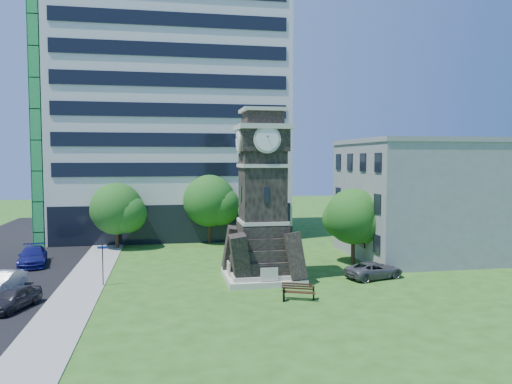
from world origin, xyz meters
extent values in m
plane|color=#285117|center=(0.00, 0.00, 0.00)|extent=(160.00, 160.00, 0.00)
cube|color=gray|center=(-9.50, 5.00, 0.03)|extent=(3.00, 70.00, 0.06)
cube|color=beige|center=(3.00, 2.00, 0.20)|extent=(5.40, 5.40, 0.40)
cube|color=beige|center=(3.00, 2.00, 0.55)|extent=(4.80, 4.80, 0.30)
cube|color=black|center=(3.00, 2.00, 7.20)|extent=(3.00, 3.00, 6.40)
cube|color=beige|center=(3.00, 2.00, 4.20)|extent=(3.25, 3.25, 0.25)
cube|color=beige|center=(3.00, 2.00, 8.20)|extent=(3.25, 3.25, 0.25)
cube|color=black|center=(3.00, 0.48, 6.20)|extent=(0.35, 0.08, 1.10)
cube|color=black|center=(3.00, 2.00, 10.00)|extent=(3.30, 3.30, 1.60)
cube|color=beige|center=(3.00, 2.00, 10.90)|extent=(3.70, 3.70, 0.35)
cylinder|color=white|center=(3.00, 0.23, 10.00)|extent=(1.56, 0.06, 1.56)
cylinder|color=white|center=(1.23, 2.00, 10.00)|extent=(0.06, 1.56, 1.56)
cube|color=black|center=(3.00, 2.00, 11.50)|extent=(2.60, 2.60, 0.90)
cube|color=beige|center=(3.00, 2.00, 12.10)|extent=(3.00, 3.00, 0.25)
cube|color=silver|center=(-3.00, 26.00, 14.00)|extent=(25.00, 15.00, 28.00)
cube|color=black|center=(-3.00, 18.80, 2.00)|extent=(24.50, 0.80, 4.00)
cube|color=gray|center=(20.00, 8.00, 5.00)|extent=(15.00, 12.00, 10.00)
cube|color=gray|center=(20.00, 8.00, 10.20)|extent=(15.20, 12.20, 0.40)
imported|color=#232228|center=(-12.54, -2.56, 0.66)|extent=(2.81, 4.17, 1.32)
imported|color=#9B9FA3|center=(-14.36, 2.03, 0.62)|extent=(2.11, 3.95, 1.24)
imported|color=navy|center=(-14.54, 9.93, 0.75)|extent=(2.96, 5.44, 1.50)
imported|color=#525258|center=(11.05, 0.76, 0.61)|extent=(4.74, 3.10, 1.21)
cube|color=black|center=(3.23, -3.72, 0.39)|extent=(0.07, 0.50, 0.78)
cube|color=black|center=(5.12, -3.72, 0.39)|extent=(0.07, 0.50, 0.78)
cube|color=#302110|center=(4.18, -3.72, 0.50)|extent=(2.00, 0.53, 0.04)
cube|color=#302110|center=(4.18, -3.48, 0.81)|extent=(2.00, 0.04, 0.44)
cylinder|color=black|center=(-8.09, 2.07, 1.41)|extent=(0.07, 0.07, 2.82)
cube|color=navy|center=(-8.09, 2.07, 2.65)|extent=(0.68, 0.05, 0.17)
cylinder|color=#332114|center=(-8.49, 16.77, 1.12)|extent=(0.34, 0.34, 2.25)
sphere|color=#1C5B1B|center=(-8.49, 16.77, 3.87)|extent=(5.04, 5.04, 5.04)
sphere|color=#1C5B1B|center=(-7.48, 16.26, 3.43)|extent=(3.78, 3.78, 3.78)
sphere|color=#1C5B1B|center=(-9.37, 17.40, 3.62)|extent=(3.53, 3.53, 3.53)
cylinder|color=#332114|center=(0.65, 18.48, 1.27)|extent=(0.40, 0.40, 2.53)
sphere|color=#27581A|center=(0.65, 18.48, 4.36)|extent=(5.39, 5.39, 5.39)
sphere|color=#27581A|center=(1.73, 17.94, 3.87)|extent=(4.04, 4.04, 4.04)
sphere|color=#27581A|center=(-0.29, 19.15, 4.08)|extent=(3.77, 3.77, 3.77)
cylinder|color=#332114|center=(5.03, 14.06, 1.14)|extent=(0.32, 0.32, 2.28)
sphere|color=#33641D|center=(5.03, 14.06, 3.93)|extent=(3.76, 3.76, 3.76)
sphere|color=#33641D|center=(5.78, 13.68, 3.49)|extent=(2.82, 2.82, 2.82)
sphere|color=#33641D|center=(4.37, 14.53, 3.68)|extent=(2.63, 2.63, 2.63)
cylinder|color=#332114|center=(11.46, 5.99, 1.14)|extent=(0.33, 0.33, 2.29)
sphere|color=#245318|center=(11.46, 5.99, 3.94)|extent=(4.62, 4.62, 4.62)
sphere|color=#245318|center=(12.39, 5.52, 3.49)|extent=(3.47, 3.47, 3.47)
sphere|color=#245318|center=(10.65, 6.56, 3.68)|extent=(3.24, 3.24, 3.24)
camera|label=1|loc=(-3.83, -32.89, 8.68)|focal=35.00mm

